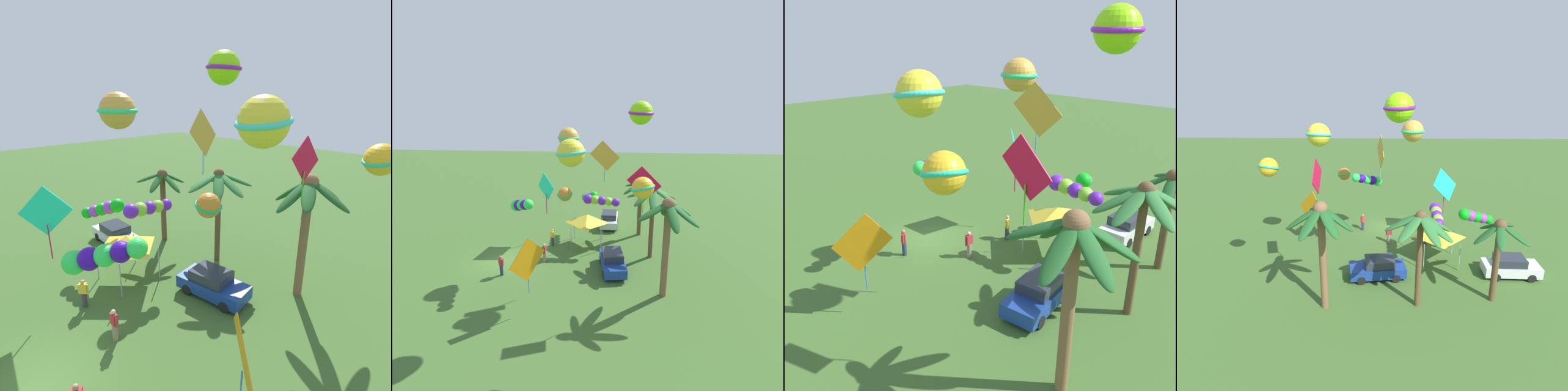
{
  "view_description": "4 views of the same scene",
  "coord_description": "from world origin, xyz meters",
  "views": [
    {
      "loc": [
        10.35,
        -1.93,
        10.54
      ],
      "look_at": [
        0.64,
        7.61,
        6.1
      ],
      "focal_mm": 28.35,
      "sensor_mm": 36.0,
      "label": 1
    },
    {
      "loc": [
        23.83,
        8.95,
        12.67
      ],
      "look_at": [
        1.99,
        7.1,
        6.35
      ],
      "focal_mm": 30.34,
      "sensor_mm": 36.0,
      "label": 2
    },
    {
      "loc": [
        13.69,
        18.07,
        11.63
      ],
      "look_at": [
        1.93,
        6.4,
        5.15
      ],
      "focal_mm": 37.71,
      "sensor_mm": 36.0,
      "label": 3
    },
    {
      "loc": [
        0.51,
        29.71,
        12.86
      ],
      "look_at": [
        1.09,
        7.47,
        5.67
      ],
      "focal_mm": 30.6,
      "sensor_mm": 36.0,
      "label": 4
    }
  ],
  "objects": [
    {
      "name": "kite_tube_6",
      "position": [
        1.58,
        2.24,
        5.4
      ],
      "size": [
        2.53,
        2.19,
        1.45
      ],
      "color": "#2BEB4F"
    },
    {
      "name": "kite_diamond_2",
      "position": [
        0.54,
        8.2,
        8.86
      ],
      "size": [
        0.46,
        2.12,
        3.01
      ],
      "color": "gold"
    },
    {
      "name": "kite_ball_10",
      "position": [
        3.24,
        5.7,
        6.77
      ],
      "size": [
        1.27,
        1.27,
        0.92
      ],
      "color": "orange"
    },
    {
      "name": "kite_ball_4",
      "position": [
        -1.78,
        5.29,
        9.9
      ],
      "size": [
        2.42,
        2.42,
        1.57
      ],
      "color": "gold"
    },
    {
      "name": "kite_diamond_9",
      "position": [
        4.3,
        10.7,
        7.84
      ],
      "size": [
        0.22,
        2.09,
        2.92
      ],
      "color": "red"
    },
    {
      "name": "palm_tree_1",
      "position": [
        3.88,
        12.34,
        5.23
      ],
      "size": [
        4.0,
        4.13,
        6.88
      ],
      "color": "brown",
      "rests_on": "ground"
    },
    {
      "name": "spectator_1",
      "position": [
        -0.23,
        3.39,
        0.81
      ],
      "size": [
        0.55,
        0.26,
        1.59
      ],
      "color": "gray",
      "rests_on": "ground"
    },
    {
      "name": "palm_tree_0",
      "position": [
        -1.8,
        12.03,
        5.02
      ],
      "size": [
        4.19,
        4.28,
        6.26
      ],
      "color": "brown",
      "rests_on": "ground"
    },
    {
      "name": "spectator_0",
      "position": [
        -3.37,
        3.44,
        0.81
      ],
      "size": [
        0.43,
        0.43,
        1.59
      ],
      "color": "#38383D",
      "rests_on": "ground"
    },
    {
      "name": "palm_tree_2",
      "position": [
        -6.59,
        11.38,
        4.15
      ],
      "size": [
        3.27,
        3.58,
        5.53
      ],
      "color": "brown",
      "rests_on": "ground"
    },
    {
      "name": "kite_tube_5",
      "position": [
        -3.45,
        7.7,
        4.35
      ],
      "size": [
        0.91,
        3.18,
        0.98
      ],
      "color": "#681DD9"
    },
    {
      "name": "festival_tent",
      "position": [
        -3.98,
        6.53,
        2.47
      ],
      "size": [
        2.86,
        2.86,
        2.85
      ],
      "color": "#9E9EA3",
      "rests_on": "ground"
    },
    {
      "name": "kite_tube_1",
      "position": [
        -6.47,
        6.59,
        3.81
      ],
      "size": [
        2.87,
        1.78,
        1.57
      ],
      "color": "#0CBC17"
    },
    {
      "name": "kite_ball_7",
      "position": [
        4.89,
        6.36,
        9.75
      ],
      "size": [
        2.12,
        2.13,
        1.64
      ],
      "color": "yellow"
    },
    {
      "name": "parked_car_1",
      "position": [
        -8.78,
        8.44,
        0.75
      ],
      "size": [
        3.95,
        1.83,
        1.51
      ],
      "color": "silver",
      "rests_on": "ground"
    },
    {
      "name": "kite_diamond_3",
      "position": [
        6.37,
        3.86,
        3.51
      ],
      "size": [
        1.99,
        1.68,
        3.56
      ],
      "color": "orange"
    },
    {
      "name": "parked_car_0",
      "position": [
        0.66,
        8.9,
        0.75
      ],
      "size": [
        4.1,
        2.22,
        1.51
      ],
      "color": "navy",
      "rests_on": "ground"
    },
    {
      "name": "kite_ball_0",
      "position": [
        -0.49,
        10.69,
        11.83
      ],
      "size": [
        2.45,
        2.44,
        1.67
      ],
      "color": "#8CEB10"
    },
    {
      "name": "ground_plane",
      "position": [
        0.0,
        0.0,
        0.0
      ],
      "size": [
        120.0,
        120.0,
        0.0
      ],
      "primitive_type": "plane",
      "color": "#3D6028"
    },
    {
      "name": "kite_diamond_11",
      "position": [
        -4.87,
        2.69,
        5.06
      ],
      "size": [
        2.26,
        1.92,
        4.02
      ],
      "color": "#1DF2CD"
    },
    {
      "name": "kite_ball_8",
      "position": [
        7.25,
        10.39,
        8.35
      ],
      "size": [
        1.72,
        1.72,
        1.16
      ],
      "color": "yellow"
    },
    {
      "name": "spectator_2",
      "position": [
        2.18,
        0.61,
        0.81
      ],
      "size": [
        0.42,
        0.44,
        1.59
      ],
      "color": "#2D3351",
      "rests_on": "ground"
    }
  ]
}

